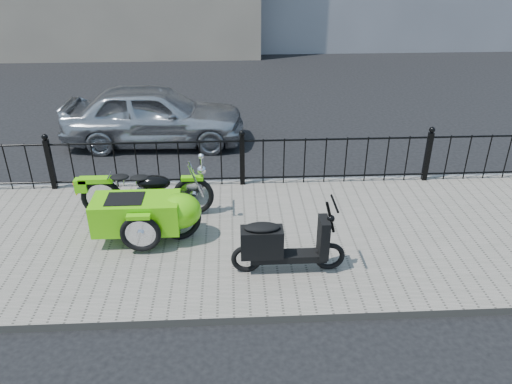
{
  "coord_description": "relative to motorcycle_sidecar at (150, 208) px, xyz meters",
  "views": [
    {
      "loc": [
        -0.18,
        -7.16,
        4.38
      ],
      "look_at": [
        0.18,
        -0.1,
        0.67
      ],
      "focal_mm": 35.0,
      "sensor_mm": 36.0,
      "label": 1
    }
  ],
  "objects": [
    {
      "name": "motorcycle_sidecar",
      "position": [
        0.0,
        0.0,
        0.0
      ],
      "size": [
        2.28,
        1.48,
        0.98
      ],
      "color": "black",
      "rests_on": "sidewalk"
    },
    {
      "name": "sedan_car",
      "position": [
        -0.46,
        4.16,
        0.1
      ],
      "size": [
        4.1,
        1.75,
        1.38
      ],
      "primitive_type": "imported",
      "rotation": [
        0.0,
        0.0,
        1.54
      ],
      "color": "#A7A9AE",
      "rests_on": "ground"
    },
    {
      "name": "sidewalk",
      "position": [
        1.47,
        -0.09,
        -0.53
      ],
      "size": [
        30.0,
        3.8,
        0.12
      ],
      "primitive_type": "cube",
      "color": "slate",
      "rests_on": "ground"
    },
    {
      "name": "ground",
      "position": [
        1.47,
        0.41,
        -0.59
      ],
      "size": [
        120.0,
        120.0,
        0.0
      ],
      "primitive_type": "plane",
      "color": "black",
      "rests_on": "ground"
    },
    {
      "name": "curb",
      "position": [
        1.47,
        1.85,
        -0.53
      ],
      "size": [
        30.0,
        0.1,
        0.12
      ],
      "primitive_type": "cube",
      "color": "gray",
      "rests_on": "ground"
    },
    {
      "name": "spare_tire",
      "position": [
        0.5,
        -0.15,
        -0.16
      ],
      "size": [
        0.6,
        0.37,
        0.63
      ],
      "primitive_type": "torus",
      "rotation": [
        1.57,
        0.0,
        0.47
      ],
      "color": "black",
      "rests_on": "sidewalk"
    },
    {
      "name": "iron_fence",
      "position": [
        1.47,
        1.71,
        -0.01
      ],
      "size": [
        14.11,
        0.11,
        1.08
      ],
      "color": "black",
      "rests_on": "sidewalk"
    },
    {
      "name": "scooter",
      "position": [
        1.92,
        -1.04,
        -0.05
      ],
      "size": [
        1.6,
        0.47,
        1.08
      ],
      "color": "black",
      "rests_on": "sidewalk"
    }
  ]
}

